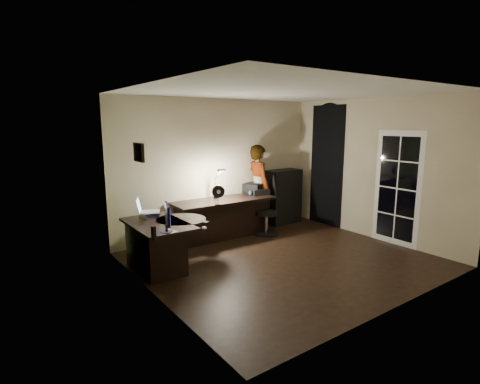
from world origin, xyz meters
TOP-DOWN VIEW (x-y plane):
  - floor at (0.00, 0.00)m, footprint 4.50×4.00m
  - ceiling at (0.00, 0.00)m, footprint 4.50×4.00m
  - wall_back at (0.00, 2.00)m, footprint 4.50×0.01m
  - wall_front at (0.00, -2.00)m, footprint 4.50×0.01m
  - wall_left at (-2.25, 0.00)m, footprint 0.01×4.00m
  - wall_right at (2.25, 0.00)m, footprint 0.01×4.00m
  - green_wall_overlay at (-2.24, 0.00)m, footprint 0.00×4.00m
  - arched_doorway at (2.24, 1.15)m, footprint 0.01×0.90m
  - french_door at (2.24, -0.55)m, footprint 0.02×0.92m
  - framed_picture at (-2.22, 0.45)m, footprint 0.04×0.30m
  - desk_left at (-1.83, 0.85)m, footprint 0.79×1.28m
  - desk_right at (-0.14, 1.60)m, footprint 2.07×0.78m
  - cabinet at (1.56, 1.78)m, footprint 0.81×0.43m
  - laptop_stand at (-1.82, 1.20)m, footprint 0.29×0.26m
  - laptop at (-1.82, 1.20)m, footprint 0.46×0.45m
  - monitor at (-1.92, 0.33)m, footprint 0.23×0.45m
  - mouse at (-1.41, 0.17)m, footprint 0.07×0.10m
  - phone at (-1.21, 0.51)m, footprint 0.10×0.15m
  - pen at (-1.34, 0.83)m, footprint 0.07×0.14m
  - speaker at (-2.19, 0.12)m, footprint 0.09×0.09m
  - notepad at (-1.87, 0.34)m, footprint 0.20×0.24m
  - desk_fan at (-0.49, 1.25)m, footprint 0.26×0.20m
  - headphones at (0.60, 1.64)m, footprint 0.21×0.12m
  - printer at (0.80, 1.80)m, footprint 0.58×0.52m
  - desk_lamp at (-0.25, 1.73)m, footprint 0.22×0.32m
  - office_chair at (0.68, 1.29)m, footprint 0.58×0.58m
  - person at (0.85, 1.78)m, footprint 0.49×0.68m

SIDE VIEW (x-z plane):
  - floor at x=0.00m, z-range -0.01..0.00m
  - desk_left at x=-1.83m, z-range 0.00..0.74m
  - desk_right at x=-0.14m, z-range 0.00..0.77m
  - office_chair at x=0.68m, z-range 0.00..0.89m
  - cabinet at x=1.56m, z-range 0.00..1.20m
  - phone at x=-1.21m, z-range 0.73..0.74m
  - notepad at x=-1.87m, z-range 0.73..0.74m
  - pen at x=-1.34m, z-range 0.73..0.74m
  - mouse at x=-1.41m, z-range 0.73..0.76m
  - laptop_stand at x=-1.82m, z-range 0.73..0.83m
  - speaker at x=-2.19m, z-range 0.73..0.91m
  - headphones at x=0.60m, z-range 0.78..0.87m
  - monitor at x=-1.92m, z-range 0.73..1.02m
  - printer at x=0.80m, z-range 0.78..0.99m
  - person at x=0.85m, z-range 0.00..1.78m
  - laptop at x=-1.82m, z-range 0.83..1.08m
  - desk_fan at x=-0.49m, z-range 0.78..1.13m
  - french_door at x=2.24m, z-range 0.00..2.10m
  - desk_lamp at x=-0.25m, z-range 0.78..1.41m
  - arched_doorway at x=2.24m, z-range 0.00..2.60m
  - wall_back at x=0.00m, z-range 0.00..2.70m
  - wall_front at x=0.00m, z-range 0.00..2.70m
  - wall_left at x=-2.25m, z-range 0.00..2.70m
  - wall_right at x=2.25m, z-range 0.00..2.70m
  - green_wall_overlay at x=-2.24m, z-range 0.00..2.70m
  - framed_picture at x=-2.22m, z-range 1.73..1.98m
  - ceiling at x=0.00m, z-range 2.70..2.71m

